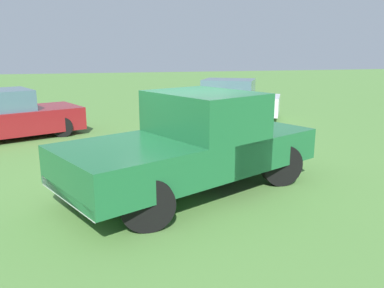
# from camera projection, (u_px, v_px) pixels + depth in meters

# --- Properties ---
(ground_plane) EXTENTS (80.00, 80.00, 0.00)m
(ground_plane) POSITION_uv_depth(u_px,v_px,m) (184.00, 177.00, 7.99)
(ground_plane) COLOR #54843D
(pickup_truck) EXTENTS (5.20, 3.83, 1.83)m
(pickup_truck) POSITION_uv_depth(u_px,v_px,m) (197.00, 140.00, 7.07)
(pickup_truck) COLOR black
(pickup_truck) RESTS_ON ground_plane
(sedan_near) EXTENTS (4.61, 3.66, 1.49)m
(sedan_near) POSITION_uv_depth(u_px,v_px,m) (224.00, 100.00, 14.94)
(sedan_near) COLOR black
(sedan_near) RESTS_ON ground_plane
(sedan_far) EXTENTS (4.61, 3.36, 1.45)m
(sedan_far) POSITION_uv_depth(u_px,v_px,m) (3.00, 117.00, 11.36)
(sedan_far) COLOR black
(sedan_far) RESTS_ON ground_plane
(traffic_cone) EXTENTS (0.32, 0.32, 0.55)m
(traffic_cone) POSITION_uv_depth(u_px,v_px,m) (148.00, 129.00, 11.54)
(traffic_cone) COLOR orange
(traffic_cone) RESTS_ON ground_plane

